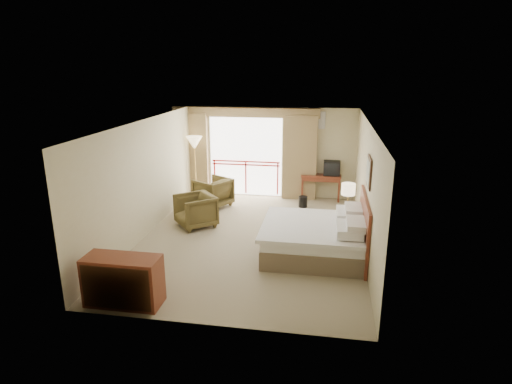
% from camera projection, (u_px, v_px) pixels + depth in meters
% --- Properties ---
extents(floor, '(7.00, 7.00, 0.00)m').
position_uv_depth(floor, '(252.00, 239.00, 9.95)').
color(floor, gray).
rests_on(floor, ground).
extents(ceiling, '(7.00, 7.00, 0.00)m').
position_uv_depth(ceiling, '(251.00, 122.00, 9.18)').
color(ceiling, white).
rests_on(ceiling, wall_back).
extents(wall_back, '(5.00, 0.00, 5.00)m').
position_uv_depth(wall_back, '(272.00, 152.00, 12.88)').
color(wall_back, '#C8BD90').
rests_on(wall_back, ground).
extents(wall_front, '(5.00, 0.00, 5.00)m').
position_uv_depth(wall_front, '(210.00, 245.00, 6.26)').
color(wall_front, '#C8BD90').
rests_on(wall_front, ground).
extents(wall_left, '(0.00, 7.00, 7.00)m').
position_uv_depth(wall_left, '(146.00, 178.00, 9.96)').
color(wall_left, '#C8BD90').
rests_on(wall_left, ground).
extents(wall_right, '(0.00, 7.00, 7.00)m').
position_uv_depth(wall_right, '(366.00, 188.00, 9.17)').
color(wall_right, '#C8BD90').
rests_on(wall_right, ground).
extents(balcony_door, '(2.40, 0.00, 2.40)m').
position_uv_depth(balcony_door, '(246.00, 157.00, 13.03)').
color(balcony_door, white).
rests_on(balcony_door, wall_back).
extents(balcony_railing, '(2.09, 0.03, 1.02)m').
position_uv_depth(balcony_railing, '(246.00, 169.00, 13.12)').
color(balcony_railing, red).
rests_on(balcony_railing, wall_back).
extents(curtain_left, '(1.00, 0.26, 2.50)m').
position_uv_depth(curtain_left, '(192.00, 154.00, 13.15)').
color(curtain_left, olive).
rests_on(curtain_left, wall_back).
extents(curtain_right, '(1.00, 0.26, 2.50)m').
position_uv_depth(curtain_right, '(300.00, 158.00, 12.63)').
color(curtain_right, olive).
rests_on(curtain_right, wall_back).
extents(valance, '(4.40, 0.22, 0.28)m').
position_uv_depth(valance, '(245.00, 112.00, 12.55)').
color(valance, olive).
rests_on(valance, wall_back).
extents(hvac_vent, '(0.50, 0.04, 0.50)m').
position_uv_depth(hvac_vent, '(317.00, 120.00, 12.35)').
color(hvac_vent, silver).
rests_on(hvac_vent, wall_back).
extents(bed, '(2.13, 2.06, 0.97)m').
position_uv_depth(bed, '(316.00, 238.00, 9.04)').
color(bed, brown).
rests_on(bed, floor).
extents(headboard, '(0.06, 2.10, 1.30)m').
position_uv_depth(headboard, '(364.00, 228.00, 8.81)').
color(headboard, maroon).
rests_on(headboard, wall_right).
extents(framed_art, '(0.04, 0.72, 0.60)m').
position_uv_depth(framed_art, '(369.00, 172.00, 8.47)').
color(framed_art, black).
rests_on(framed_art, wall_right).
extents(nightstand, '(0.41, 0.48, 0.55)m').
position_uv_depth(nightstand, '(347.00, 219.00, 10.41)').
color(nightstand, maroon).
rests_on(nightstand, floor).
extents(table_lamp, '(0.34, 0.34, 0.59)m').
position_uv_depth(table_lamp, '(348.00, 190.00, 10.24)').
color(table_lamp, tan).
rests_on(table_lamp, nightstand).
extents(phone, '(0.22, 0.20, 0.08)m').
position_uv_depth(phone, '(345.00, 209.00, 10.18)').
color(phone, black).
rests_on(phone, nightstand).
extents(desk, '(1.16, 0.56, 0.76)m').
position_uv_depth(desk, '(321.00, 180.00, 12.78)').
color(desk, maroon).
rests_on(desk, floor).
extents(tv, '(0.48, 0.38, 0.43)m').
position_uv_depth(tv, '(332.00, 168.00, 12.57)').
color(tv, black).
rests_on(tv, desk).
extents(coffee_maker, '(0.12, 0.12, 0.23)m').
position_uv_depth(coffee_maker, '(310.00, 170.00, 12.71)').
color(coffee_maker, black).
rests_on(coffee_maker, desk).
extents(cup, '(0.08, 0.08, 0.10)m').
position_uv_depth(cup, '(314.00, 173.00, 12.65)').
color(cup, white).
rests_on(cup, desk).
extents(wastebasket, '(0.29, 0.29, 0.31)m').
position_uv_depth(wastebasket, '(303.00, 202.00, 12.14)').
color(wastebasket, black).
rests_on(wastebasket, floor).
extents(armchair_far, '(1.22, 1.21, 0.82)m').
position_uv_depth(armchair_far, '(213.00, 206.00, 12.27)').
color(armchair_far, '#453A1C').
rests_on(armchair_far, floor).
extents(armchair_near, '(1.24, 1.24, 0.81)m').
position_uv_depth(armchair_near, '(196.00, 226.00, 10.74)').
color(armchair_near, '#453A1C').
rests_on(armchair_near, floor).
extents(side_table, '(0.54, 0.54, 0.59)m').
position_uv_depth(side_table, '(194.00, 201.00, 11.34)').
color(side_table, black).
rests_on(side_table, floor).
extents(book, '(0.19, 0.23, 0.02)m').
position_uv_depth(book, '(194.00, 195.00, 11.29)').
color(book, white).
rests_on(book, side_table).
extents(floor_lamp, '(0.48, 0.48, 1.86)m').
position_uv_depth(floor_lamp, '(194.00, 145.00, 12.65)').
color(floor_lamp, tan).
rests_on(floor_lamp, floor).
extents(dresser, '(1.27, 0.54, 0.85)m').
position_uv_depth(dresser, '(123.00, 281.00, 7.14)').
color(dresser, maroon).
rests_on(dresser, floor).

